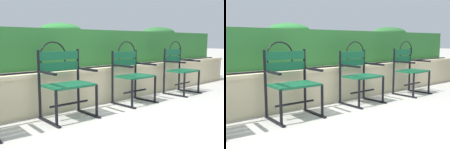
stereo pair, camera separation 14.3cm
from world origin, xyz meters
TOP-DOWN VIEW (x-y plane):
  - ground_plane at (0.00, 0.00)m, footprint 60.00×60.00m
  - stone_wall at (0.00, 0.87)m, footprint 8.38×0.41m
  - iron_arch_fence at (-0.41, 0.79)m, footprint 7.82×0.02m
  - hedge_row at (0.04, 1.33)m, footprint 8.22×0.57m
  - park_chair_centre_left at (-0.55, 0.41)m, footprint 0.63×0.53m
  - park_chair_centre_right at (0.69, 0.44)m, footprint 0.60×0.54m
  - park_chair_rightmost at (1.94, 0.39)m, footprint 0.59×0.55m

SIDE VIEW (x-z plane):
  - ground_plane at x=0.00m, z-range 0.00..0.00m
  - stone_wall at x=0.00m, z-range 0.00..0.58m
  - park_chair_centre_right at x=0.69m, z-range 0.04..0.88m
  - park_chair_rightmost at x=1.94m, z-range 0.03..0.89m
  - park_chair_centre_left at x=-0.55m, z-range 0.03..0.92m
  - iron_arch_fence at x=-0.41m, z-range 0.53..0.95m
  - hedge_row at x=0.04m, z-range 0.54..1.28m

